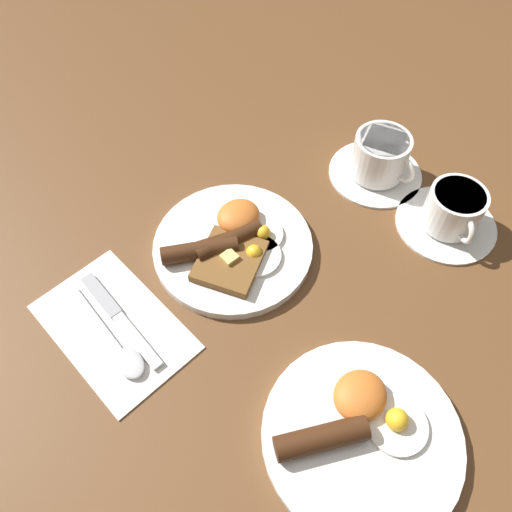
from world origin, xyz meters
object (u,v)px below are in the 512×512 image
teacup_near (379,160)px  spoon (122,353)px  teacup_far (452,213)px  knife (116,314)px  breakfast_plate_near (232,245)px  breakfast_plate_far (360,431)px

teacup_near → spoon: bearing=-2.0°
teacup_far → knife: teacup_far is taller
teacup_near → knife: teacup_near is taller
breakfast_plate_near → teacup_far: 0.33m
breakfast_plate_near → spoon: (0.21, 0.03, -0.01)m
breakfast_plate_near → breakfast_plate_far: (0.07, 0.30, -0.00)m
teacup_near → knife: size_ratio=0.85×
teacup_near → teacup_far: 0.14m
teacup_far → spoon: teacup_far is taller
teacup_far → spoon: bearing=-18.1°
breakfast_plate_far → teacup_far: bearing=-161.6°
teacup_far → breakfast_plate_near: bearing=-34.7°
breakfast_plate_near → knife: bearing=-7.5°
breakfast_plate_far → teacup_near: teacup_near is taller
breakfast_plate_near → teacup_near: 0.28m
breakfast_plate_far → knife: breakfast_plate_far is taller
breakfast_plate_far → knife: bearing=-69.7°
breakfast_plate_near → breakfast_plate_far: 0.31m
knife → breakfast_plate_near: bearing=84.4°
breakfast_plate_far → teacup_near: (-0.34, -0.25, 0.02)m
teacup_near → spoon: teacup_near is taller
teacup_near → spoon: 0.49m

